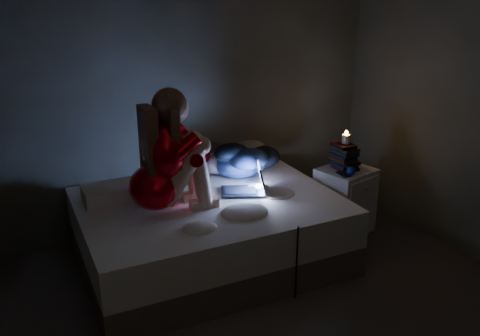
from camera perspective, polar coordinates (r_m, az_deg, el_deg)
floor at (r=3.40m, az=6.89°, el=-18.38°), size 3.60×3.80×0.02m
wall_back at (r=4.47m, az=-5.71°, el=9.52°), size 3.60×0.02×2.60m
bed at (r=4.01m, az=-3.56°, el=-7.16°), size 1.97×1.48×0.54m
pillow at (r=3.98m, az=-14.70°, el=-2.80°), size 0.41×0.29×0.12m
woman at (r=3.57m, az=-10.05°, el=1.75°), size 0.57×0.37×0.92m
laptop at (r=3.96m, az=0.33°, el=-1.20°), size 0.43×0.37×0.25m
clothes_pile at (r=4.37m, az=-0.02°, el=1.22°), size 0.59×0.50×0.31m
nightstand at (r=4.59m, az=11.95°, el=-3.64°), size 0.53×0.49×0.60m
book_stack at (r=4.44m, az=11.97°, el=1.35°), size 0.19×0.25×0.24m
candle at (r=4.39m, az=12.12°, el=3.36°), size 0.07×0.07×0.08m
phone at (r=4.35m, az=11.36°, el=-0.62°), size 0.11×0.16×0.01m
blue_orb at (r=4.33m, az=12.17°, el=-0.30°), size 0.08×0.08×0.08m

